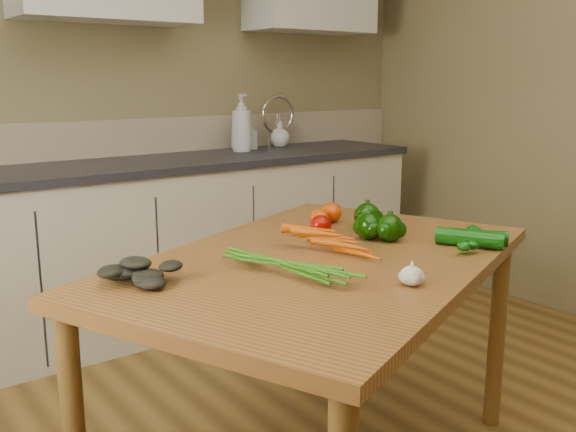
# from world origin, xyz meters

# --- Properties ---
(room) EXTENTS (4.04, 5.04, 2.64)m
(room) POSITION_xyz_m (0.00, 0.17, 1.25)
(room) COLOR brown
(room) RESTS_ON ground
(counter_run) EXTENTS (2.84, 0.64, 1.14)m
(counter_run) POSITION_xyz_m (0.21, 2.19, 0.46)
(counter_run) COLOR beige
(counter_run) RESTS_ON ground
(table) EXTENTS (1.70, 1.42, 0.78)m
(table) POSITION_xyz_m (-0.13, 0.58, 0.69)
(table) COLOR #915C2A
(table) RESTS_ON ground
(soap_bottle_a) EXTENTS (0.14, 0.14, 0.33)m
(soap_bottle_a) POSITION_xyz_m (0.66, 2.28, 1.07)
(soap_bottle_a) COLOR silver
(soap_bottle_a) RESTS_ON counter_run
(soap_bottle_b) EXTENTS (0.11, 0.10, 0.17)m
(soap_bottle_b) POSITION_xyz_m (0.77, 2.35, 0.99)
(soap_bottle_b) COLOR silver
(soap_bottle_b) RESTS_ON counter_run
(soap_bottle_c) EXTENTS (0.17, 0.17, 0.16)m
(soap_bottle_c) POSITION_xyz_m (0.99, 2.36, 0.98)
(soap_bottle_c) COLOR silver
(soap_bottle_c) RESTS_ON counter_run
(carrot_bunch) EXTENTS (0.33, 0.29, 0.07)m
(carrot_bunch) POSITION_xyz_m (-0.16, 0.56, 0.81)
(carrot_bunch) COLOR #C94F04
(carrot_bunch) RESTS_ON table
(leafy_greens) EXTENTS (0.21, 0.19, 0.10)m
(leafy_greens) POSITION_xyz_m (-0.68, 0.67, 0.83)
(leafy_greens) COLOR black
(leafy_greens) RESTS_ON table
(garlic_bulb) EXTENTS (0.06, 0.06, 0.05)m
(garlic_bulb) POSITION_xyz_m (-0.11, 0.21, 0.81)
(garlic_bulb) COLOR white
(garlic_bulb) RESTS_ON table
(pepper_a) EXTENTS (0.09, 0.09, 0.09)m
(pepper_a) POSITION_xyz_m (0.15, 0.65, 0.82)
(pepper_a) COLOR black
(pepper_a) RESTS_ON table
(pepper_b) EXTENTS (0.10, 0.10, 0.10)m
(pepper_b) POSITION_xyz_m (0.24, 0.76, 0.83)
(pepper_b) COLOR black
(pepper_b) RESTS_ON table
(pepper_c) EXTENTS (0.09, 0.09, 0.09)m
(pepper_c) POSITION_xyz_m (0.18, 0.59, 0.82)
(pepper_c) COLOR black
(pepper_c) RESTS_ON table
(tomato_a) EXTENTS (0.08, 0.08, 0.07)m
(tomato_a) POSITION_xyz_m (0.05, 0.80, 0.81)
(tomato_a) COLOR #980902
(tomato_a) RESTS_ON table
(tomato_b) EXTENTS (0.07, 0.07, 0.06)m
(tomato_b) POSITION_xyz_m (0.13, 0.91, 0.81)
(tomato_b) COLOR #D73E05
(tomato_b) RESTS_ON table
(tomato_c) EXTENTS (0.08, 0.08, 0.08)m
(tomato_c) POSITION_xyz_m (0.21, 0.94, 0.82)
(tomato_c) COLOR #D73E05
(tomato_c) RESTS_ON table
(zucchini_a) EXTENTS (0.18, 0.21, 0.05)m
(zucchini_a) POSITION_xyz_m (0.37, 0.39, 0.80)
(zucchini_a) COLOR #074006
(zucchini_a) RESTS_ON table
(zucchini_b) EXTENTS (0.16, 0.22, 0.06)m
(zucchini_b) POSITION_xyz_m (0.34, 0.38, 0.81)
(zucchini_b) COLOR #074006
(zucchini_b) RESTS_ON table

